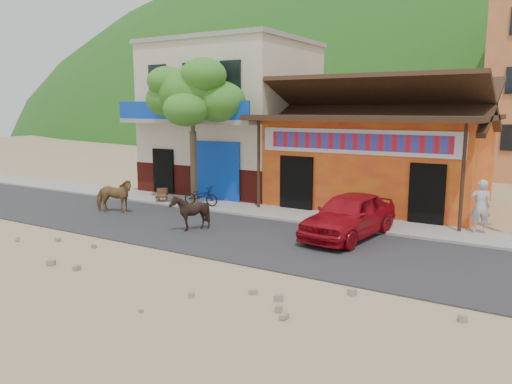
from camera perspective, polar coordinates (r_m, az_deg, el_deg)
ground at (r=13.99m, az=-6.99°, el=-7.36°), size 120.00×120.00×0.00m
road at (r=15.94m, az=-1.40°, el=-5.11°), size 60.00×5.00×0.04m
sidewalk at (r=18.89m, az=4.36°, el=-2.68°), size 60.00×2.00×0.12m
dance_club at (r=21.55m, az=14.05°, el=3.26°), size 8.00×6.00×3.60m
cafe_building at (r=24.72m, az=-2.77°, el=8.26°), size 7.00×6.00×7.00m
hillside at (r=81.29m, az=26.16°, el=14.22°), size 100.00×40.00×24.00m
tree at (r=20.82m, az=-7.22°, el=6.91°), size 3.00×3.00×6.00m
cow_tan at (r=20.15m, az=-15.95°, el=-0.42°), size 1.70×1.32×1.31m
cow_dark at (r=16.65m, az=-7.55°, el=-2.33°), size 1.35×1.27×1.22m
red_car at (r=15.91m, az=10.58°, el=-2.61°), size 2.11×4.31×1.41m
scooter at (r=20.48m, az=-6.32°, el=-0.45°), size 1.58×0.77×0.79m
pedestrian at (r=17.38m, az=24.27°, el=-1.49°), size 0.72×0.58×1.72m
cafe_chair_left at (r=21.61m, az=-10.81°, el=0.02°), size 0.49×0.49×0.84m
cafe_chair_right at (r=21.66m, az=-10.68°, el=0.28°), size 0.67×0.67×1.02m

